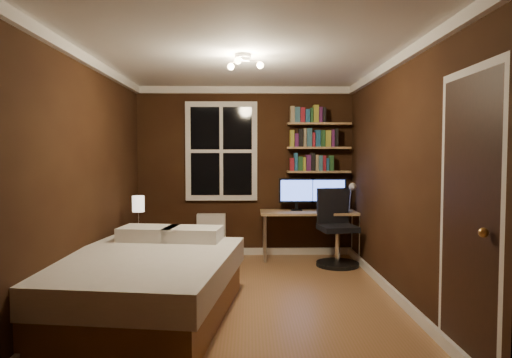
{
  "coord_description": "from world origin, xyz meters",
  "views": [
    {
      "loc": [
        0.06,
        -4.7,
        1.49
      ],
      "look_at": [
        0.14,
        0.45,
        1.22
      ],
      "focal_mm": 32.0,
      "sensor_mm": 36.0,
      "label": 1
    }
  ],
  "objects_px": {
    "nightstand": "(139,252)",
    "bedside_lamp": "(138,213)",
    "desk_lamp": "(351,197)",
    "monitor_right": "(329,194)",
    "office_chair": "(336,236)",
    "monitor_left": "(296,194)",
    "radiator": "(211,235)",
    "bed": "(145,285)",
    "desk": "(311,215)"
  },
  "relations": [
    {
      "from": "monitor_left",
      "to": "office_chair",
      "type": "bearing_deg",
      "value": -43.61
    },
    {
      "from": "office_chair",
      "to": "radiator",
      "type": "bearing_deg",
      "value": 152.9
    },
    {
      "from": "bedside_lamp",
      "to": "radiator",
      "type": "distance_m",
      "value": 1.37
    },
    {
      "from": "monitor_right",
      "to": "office_chair",
      "type": "distance_m",
      "value": 0.71
    },
    {
      "from": "bed",
      "to": "bedside_lamp",
      "type": "height_order",
      "value": "bedside_lamp"
    },
    {
      "from": "desk_lamp",
      "to": "bedside_lamp",
      "type": "bearing_deg",
      "value": -166.62
    },
    {
      "from": "desk",
      "to": "monitor_right",
      "type": "distance_m",
      "value": 0.41
    },
    {
      "from": "nightstand",
      "to": "desk_lamp",
      "type": "distance_m",
      "value": 2.97
    },
    {
      "from": "bedside_lamp",
      "to": "monitor_right",
      "type": "bearing_deg",
      "value": 19.36
    },
    {
      "from": "monitor_left",
      "to": "office_chair",
      "type": "distance_m",
      "value": 0.86
    },
    {
      "from": "desk",
      "to": "desk_lamp",
      "type": "xyz_separation_m",
      "value": [
        0.55,
        -0.15,
        0.28
      ]
    },
    {
      "from": "bed",
      "to": "monitor_right",
      "type": "xyz_separation_m",
      "value": [
        2.11,
        2.45,
        0.62
      ]
    },
    {
      "from": "monitor_left",
      "to": "desk_lamp",
      "type": "xyz_separation_m",
      "value": [
        0.75,
        -0.22,
        -0.02
      ]
    },
    {
      "from": "desk_lamp",
      "to": "bed",
      "type": "bearing_deg",
      "value": -137.04
    },
    {
      "from": "nightstand",
      "to": "desk",
      "type": "bearing_deg",
      "value": 13.18
    },
    {
      "from": "bed",
      "to": "desk",
      "type": "relative_size",
      "value": 1.59
    },
    {
      "from": "bed",
      "to": "office_chair",
      "type": "relative_size",
      "value": 2.22
    },
    {
      "from": "desk",
      "to": "office_chair",
      "type": "xyz_separation_m",
      "value": [
        0.29,
        -0.4,
        -0.23
      ]
    },
    {
      "from": "monitor_right",
      "to": "office_chair",
      "type": "bearing_deg",
      "value": -86.87
    },
    {
      "from": "office_chair",
      "to": "bedside_lamp",
      "type": "bearing_deg",
      "value": -179.43
    },
    {
      "from": "monitor_right",
      "to": "office_chair",
      "type": "relative_size",
      "value": 0.5
    },
    {
      "from": "nightstand",
      "to": "office_chair",
      "type": "distance_m",
      "value": 2.61
    },
    {
      "from": "bedside_lamp",
      "to": "office_chair",
      "type": "height_order",
      "value": "office_chair"
    },
    {
      "from": "bedside_lamp",
      "to": "desk",
      "type": "height_order",
      "value": "bedside_lamp"
    },
    {
      "from": "radiator",
      "to": "desk_lamp",
      "type": "xyz_separation_m",
      "value": [
        2.0,
        -0.33,
        0.59
      ]
    },
    {
      "from": "monitor_left",
      "to": "monitor_right",
      "type": "relative_size",
      "value": 1.0
    },
    {
      "from": "bedside_lamp",
      "to": "desk",
      "type": "relative_size",
      "value": 0.3
    },
    {
      "from": "bedside_lamp",
      "to": "desk_lamp",
      "type": "height_order",
      "value": "desk_lamp"
    },
    {
      "from": "nightstand",
      "to": "bedside_lamp",
      "type": "height_order",
      "value": "bedside_lamp"
    },
    {
      "from": "desk",
      "to": "desk_lamp",
      "type": "bearing_deg",
      "value": -15.09
    },
    {
      "from": "bed",
      "to": "desk_lamp",
      "type": "relative_size",
      "value": 5.23
    },
    {
      "from": "desk",
      "to": "bedside_lamp",
      "type": "bearing_deg",
      "value": -160.15
    },
    {
      "from": "desk_lamp",
      "to": "office_chair",
      "type": "bearing_deg",
      "value": -135.84
    },
    {
      "from": "radiator",
      "to": "desk",
      "type": "distance_m",
      "value": 1.49
    },
    {
      "from": "desk",
      "to": "monitor_right",
      "type": "height_order",
      "value": "monitor_right"
    },
    {
      "from": "bedside_lamp",
      "to": "monitor_left",
      "type": "distance_m",
      "value": 2.26
    },
    {
      "from": "bedside_lamp",
      "to": "desk_lamp",
      "type": "distance_m",
      "value": 2.91
    },
    {
      "from": "nightstand",
      "to": "monitor_left",
      "type": "xyz_separation_m",
      "value": [
        2.07,
        0.89,
        0.65
      ]
    },
    {
      "from": "nightstand",
      "to": "desk_lamp",
      "type": "height_order",
      "value": "desk_lamp"
    },
    {
      "from": "bedside_lamp",
      "to": "monitor_right",
      "type": "height_order",
      "value": "monitor_right"
    },
    {
      "from": "nightstand",
      "to": "desk_lamp",
      "type": "relative_size",
      "value": 1.25
    },
    {
      "from": "bed",
      "to": "office_chair",
      "type": "distance_m",
      "value": 2.91
    },
    {
      "from": "bedside_lamp",
      "to": "monitor_left",
      "type": "height_order",
      "value": "monitor_left"
    },
    {
      "from": "bed",
      "to": "nightstand",
      "type": "distance_m",
      "value": 1.62
    },
    {
      "from": "bed",
      "to": "nightstand",
      "type": "bearing_deg",
      "value": 113.32
    },
    {
      "from": "radiator",
      "to": "office_chair",
      "type": "height_order",
      "value": "office_chair"
    },
    {
      "from": "radiator",
      "to": "monitor_left",
      "type": "xyz_separation_m",
      "value": [
        1.25,
        -0.11,
        0.61
      ]
    },
    {
      "from": "nightstand",
      "to": "radiator",
      "type": "distance_m",
      "value": 1.3
    },
    {
      "from": "bedside_lamp",
      "to": "radiator",
      "type": "xyz_separation_m",
      "value": [
        0.83,
        1.0,
        -0.45
      ]
    },
    {
      "from": "bedside_lamp",
      "to": "office_chair",
      "type": "distance_m",
      "value": 2.63
    }
  ]
}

